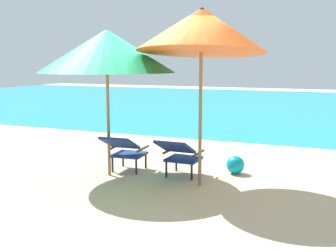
% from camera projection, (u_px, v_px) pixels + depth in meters
% --- Properties ---
extents(ground_plane, '(40.00, 40.00, 0.00)m').
position_uv_depth(ground_plane, '(220.00, 135.00, 10.46)').
color(ground_plane, '#CCB78E').
extents(ocean_band, '(40.00, 18.00, 0.01)m').
position_uv_depth(ocean_band, '(270.00, 105.00, 18.01)').
color(ocean_band, teal).
rests_on(ocean_band, ground_plane).
extents(lounge_chair_left, '(0.59, 0.91, 0.68)m').
position_uv_depth(lounge_chair_left, '(125.00, 149.00, 6.88)').
color(lounge_chair_left, navy).
rests_on(lounge_chair_left, ground_plane).
extents(lounge_chair_right, '(0.56, 0.89, 0.68)m').
position_uv_depth(lounge_chair_right, '(180.00, 154.00, 6.56)').
color(lounge_chair_right, navy).
rests_on(lounge_chair_right, ground_plane).
extents(beach_umbrella_left, '(2.50, 2.49, 2.37)m').
position_uv_depth(beach_umbrella_left, '(107.00, 51.00, 6.48)').
color(beach_umbrella_left, olive).
rests_on(beach_umbrella_left, ground_plane).
extents(beach_umbrella_right, '(1.94, 1.99, 2.70)m').
position_uv_depth(beach_umbrella_right, '(201.00, 30.00, 5.87)').
color(beach_umbrella_right, olive).
rests_on(beach_umbrella_right, ground_plane).
extents(beach_ball, '(0.31, 0.31, 0.31)m').
position_uv_depth(beach_ball, '(235.00, 165.00, 6.86)').
color(beach_ball, '#0A93AD').
rests_on(beach_ball, ground_plane).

